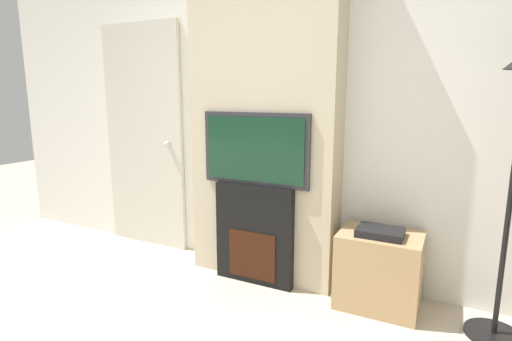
# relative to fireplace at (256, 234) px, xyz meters

# --- Properties ---
(wall_back) EXTENTS (6.00, 0.06, 2.70)m
(wall_back) POSITION_rel_fireplace_xyz_m (0.00, 0.31, 0.97)
(wall_back) COLOR silver
(wall_back) RESTS_ON ground_plane
(chimney_breast) EXTENTS (1.16, 0.28, 2.70)m
(chimney_breast) POSITION_rel_fireplace_xyz_m (0.00, 0.14, 0.97)
(chimney_breast) COLOR beige
(chimney_breast) RESTS_ON ground_plane
(fireplace) EXTENTS (0.63, 0.15, 0.77)m
(fireplace) POSITION_rel_fireplace_xyz_m (0.00, 0.00, 0.00)
(fireplace) COLOR black
(fireplace) RESTS_ON ground_plane
(television) EXTENTS (0.85, 0.07, 0.54)m
(television) POSITION_rel_fireplace_xyz_m (0.00, -0.00, 0.66)
(television) COLOR #2D2D33
(television) RESTS_ON fireplace
(media_stand) EXTENTS (0.54, 0.40, 0.57)m
(media_stand) POSITION_rel_fireplace_xyz_m (0.92, 0.04, -0.12)
(media_stand) COLOR tan
(media_stand) RESTS_ON ground_plane
(entry_door) EXTENTS (0.87, 0.09, 2.07)m
(entry_door) POSITION_rel_fireplace_xyz_m (-1.31, 0.26, 0.65)
(entry_door) COLOR beige
(entry_door) RESTS_ON ground_plane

